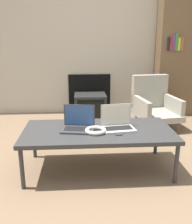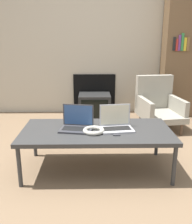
% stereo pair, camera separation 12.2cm
% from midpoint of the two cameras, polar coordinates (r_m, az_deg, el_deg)
% --- Properties ---
extents(ground_plane, '(14.00, 14.00, 0.00)m').
position_cam_midpoint_polar(ground_plane, '(2.27, -0.67, -15.63)').
color(ground_plane, '#7A6047').
extents(wall_back, '(7.00, 0.08, 2.60)m').
position_cam_midpoint_polar(wall_back, '(4.14, -2.50, 17.54)').
color(wall_back, '#B7AD99').
rests_on(wall_back, ground_plane).
extents(table, '(1.37, 0.66, 0.40)m').
position_cam_midpoint_polar(table, '(2.31, -1.02, -4.74)').
color(table, '#333333').
rests_on(table, ground_plane).
extents(laptop_left, '(0.32, 0.25, 0.22)m').
position_cam_midpoint_polar(laptop_left, '(2.30, -5.55, -2.78)').
color(laptop_left, '#38383D').
rests_on(laptop_left, table).
extents(laptop_right, '(0.31, 0.24, 0.22)m').
position_cam_midpoint_polar(laptop_right, '(2.32, 3.44, -2.59)').
color(laptop_right, '#B2B2B7').
rests_on(laptop_right, table).
extents(headphones, '(0.19, 0.19, 0.04)m').
position_cam_midpoint_polar(headphones, '(2.23, -1.63, -4.25)').
color(headphones, beige).
rests_on(headphones, table).
extents(phone, '(0.06, 0.12, 0.01)m').
position_cam_midpoint_polar(phone, '(2.22, 3.51, -4.75)').
color(phone, '#333338').
rests_on(phone, table).
extents(tv, '(0.50, 0.46, 0.36)m').
position_cam_midpoint_polar(tv, '(4.00, -2.21, 1.55)').
color(tv, black).
rests_on(tv, ground_plane).
extents(armchair, '(0.61, 0.71, 0.71)m').
position_cam_midpoint_polar(armchair, '(3.62, 12.13, 1.93)').
color(armchair, gray).
rests_on(armchair, ground_plane).
extents(bookshelf, '(0.70, 0.32, 1.88)m').
position_cam_midpoint_polar(bookshelf, '(4.23, 17.70, 12.07)').
color(bookshelf, brown).
rests_on(bookshelf, ground_plane).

